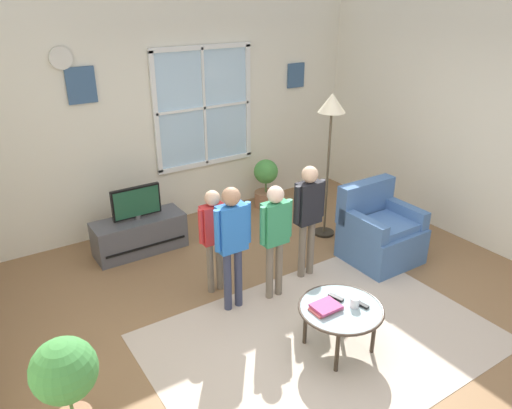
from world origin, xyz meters
TOP-DOWN VIEW (x-y plane):
  - ground_plane at (0.00, 0.00)m, footprint 5.89×6.13m
  - back_wall at (0.01, 2.82)m, footprint 5.29×0.17m
  - side_wall_right at (2.70, 0.00)m, footprint 0.12×5.53m
  - area_rug at (-0.09, -0.29)m, footprint 2.97×2.08m
  - tv_stand at (-0.85, 2.15)m, footprint 1.06×0.42m
  - television at (-0.85, 2.15)m, footprint 0.57×0.08m
  - armchair at (1.39, 0.48)m, footprint 0.76×0.74m
  - coffee_table at (-0.05, -0.44)m, footprint 0.72×0.72m
  - book_stack at (-0.17, -0.39)m, footprint 0.26×0.18m
  - cup at (0.06, -0.49)m, footprint 0.08×0.08m
  - remote_near_books at (0.01, -0.32)m, footprint 0.07×0.15m
  - remote_near_cup at (0.12, -0.51)m, footprint 0.06×0.14m
  - person_blue_shirt at (-0.50, 0.57)m, footprint 0.38×0.17m
  - person_green_shirt at (-0.06, 0.51)m, footprint 0.36×0.16m
  - person_red_shirt at (-0.50, 0.93)m, footprint 0.34×0.15m
  - person_black_shirt at (0.46, 0.65)m, footprint 0.38×0.17m
  - potted_plant_by_window at (1.13, 2.41)m, footprint 0.34×0.34m
  - potted_plant_corner at (-2.19, -0.12)m, footprint 0.44×0.44m
  - floor_lamp at (1.27, 1.29)m, footprint 0.32×0.32m

SIDE VIEW (x-z plane):
  - ground_plane at x=0.00m, z-range -0.02..0.00m
  - area_rug at x=-0.09m, z-range 0.00..0.01m
  - tv_stand at x=-0.85m, z-range 0.00..0.42m
  - armchair at x=1.39m, z-range -0.11..0.76m
  - potted_plant_by_window at x=1.13m, z-range 0.03..0.73m
  - coffee_table at x=-0.05m, z-range 0.18..0.60m
  - remote_near_books at x=0.01m, z-range 0.42..0.44m
  - remote_near_cup at x=0.12m, z-range 0.42..0.44m
  - book_stack at x=-0.17m, z-range 0.42..0.46m
  - cup at x=0.06m, z-range 0.42..0.50m
  - potted_plant_corner at x=-2.19m, z-range 0.12..0.93m
  - television at x=-0.85m, z-range 0.43..0.83m
  - person_red_shirt at x=-0.50m, z-range 0.14..1.26m
  - person_green_shirt at x=-0.06m, z-range 0.15..1.35m
  - person_black_shirt at x=0.46m, z-range 0.16..1.41m
  - person_blue_shirt at x=-0.50m, z-range 0.16..1.43m
  - side_wall_right at x=2.70m, z-range 0.00..2.98m
  - back_wall at x=0.01m, z-range 0.00..2.98m
  - floor_lamp at x=1.27m, z-range 0.61..2.39m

